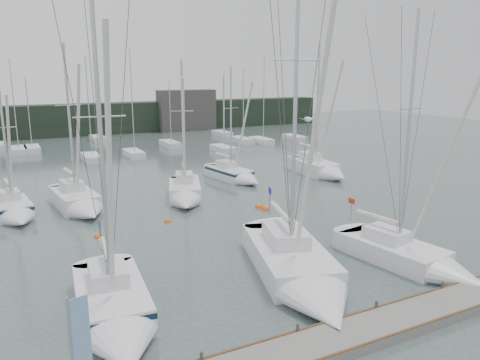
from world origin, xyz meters
The scene contains 19 objects.
ground centered at (0.00, 0.00, 0.00)m, with size 160.00×160.00×0.00m, color #445351.
dock centered at (0.00, -5.00, 0.20)m, with size 24.00×2.00×0.40m, color slate.
far_treeline centered at (0.00, 62.00, 2.50)m, with size 90.00×4.00×5.00m, color black.
far_building_right centered at (18.00, 60.00, 3.50)m, with size 10.00×3.00×7.00m, color #423F3D.
mast_forest centered at (-2.68, 44.45, 0.46)m, with size 56.67×27.78×14.80m.
sailboat_near_left centered at (-8.03, 0.03, 0.59)m, with size 3.62×8.76×14.26m.
sailboat_near_center centered at (0.72, -0.43, 0.61)m, with size 6.36×11.38×18.14m.
sailboat_near_right centered at (7.35, -1.58, 0.51)m, with size 3.85×8.71×14.05m.
sailboat_mid_a centered at (-11.08, 17.83, 0.55)m, with size 3.03×6.62×10.63m.
sailboat_mid_b centered at (-6.71, 17.46, 0.61)m, with size 3.47×7.94×12.95m.
sailboat_mid_c centered at (1.16, 16.45, 0.60)m, with size 4.75×7.68×11.81m.
sailboat_mid_d centered at (8.04, 20.94, 0.54)m, with size 3.41×7.46×11.40m.
sailboat_mid_e centered at (16.51, 19.07, 0.63)m, with size 3.08×8.30×13.61m.
buoy_a centered at (-1.72, 12.30, 0.00)m, with size 0.50×0.50×0.50m, color orange.
buoy_b centered at (5.80, 11.73, 0.00)m, with size 0.67×0.67×0.67m, color orange.
buoy_c centered at (-6.60, 11.32, 0.00)m, with size 0.55×0.55×0.55m, color orange.
dock_banner centered at (-10.11, -5.18, 2.71)m, with size 0.59×0.17×3.90m.
seagull centered at (0.63, -0.58, 8.11)m, with size 1.06×0.53×0.21m.
buoy_d centered at (5.64, 12.48, 0.00)m, with size 0.59×0.59×0.59m, color orange.
Camera 1 is at (-11.40, -17.44, 10.16)m, focal length 35.00 mm.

